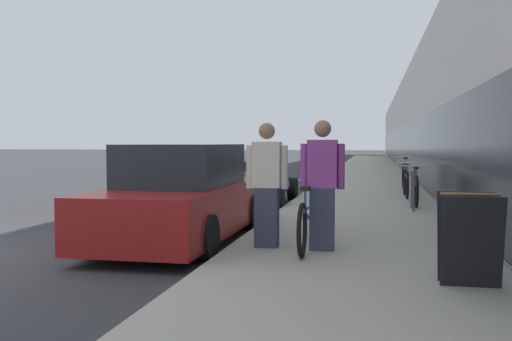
% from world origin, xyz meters
% --- Properties ---
extents(sidewalk_slab, '(3.35, 70.00, 0.13)m').
position_xyz_m(sidewalk_slab, '(5.41, 21.00, 0.07)').
color(sidewalk_slab, '#A39E8E').
rests_on(sidewalk_slab, ground).
extents(storefront_facade, '(10.01, 70.00, 4.89)m').
position_xyz_m(storefront_facade, '(12.12, 29.00, 2.44)').
color(storefront_facade, silver).
rests_on(storefront_facade, ground).
extents(tandem_bicycle, '(0.52, 2.45, 0.84)m').
position_xyz_m(tandem_bicycle, '(4.80, 1.57, 0.49)').
color(tandem_bicycle, black).
rests_on(tandem_bicycle, sidewalk_slab).
extents(person_rider, '(0.57, 0.22, 1.67)m').
position_xyz_m(person_rider, '(4.99, 1.26, 0.97)').
color(person_rider, '#33384C').
rests_on(person_rider, sidewalk_slab).
extents(person_bystander, '(0.56, 0.22, 1.64)m').
position_xyz_m(person_bystander, '(4.25, 1.32, 0.96)').
color(person_bystander, '#33384C').
rests_on(person_bystander, sidewalk_slab).
extents(bike_rack_hoop, '(0.05, 0.60, 0.84)m').
position_xyz_m(bike_rack_hoop, '(6.43, 5.98, 0.65)').
color(bike_rack_hoop, '#4C4C51').
rests_on(bike_rack_hoop, sidewalk_slab).
extents(cruiser_bike_nearest, '(0.52, 1.68, 0.87)m').
position_xyz_m(cruiser_bike_nearest, '(6.54, 6.96, 0.50)').
color(cruiser_bike_nearest, black).
rests_on(cruiser_bike_nearest, sidewalk_slab).
extents(cruiser_bike_middle, '(0.52, 1.79, 0.86)m').
position_xyz_m(cruiser_bike_middle, '(6.46, 8.89, 0.50)').
color(cruiser_bike_middle, black).
rests_on(cruiser_bike_middle, sidewalk_slab).
extents(cruiser_bike_farthest, '(0.52, 1.89, 0.97)m').
position_xyz_m(cruiser_bike_farthest, '(6.55, 11.27, 0.54)').
color(cruiser_bike_farthest, black).
rests_on(cruiser_bike_farthest, sidewalk_slab).
extents(sandwich_board_sign, '(0.56, 0.56, 0.90)m').
position_xyz_m(sandwich_board_sign, '(6.55, -0.26, 0.58)').
color(sandwich_board_sign, black).
rests_on(sandwich_board_sign, sidewalk_slab).
extents(parked_sedan_curbside, '(1.74, 4.48, 1.49)m').
position_xyz_m(parked_sedan_curbside, '(2.78, 2.25, 0.67)').
color(parked_sedan_curbside, maroon).
rests_on(parked_sedan_curbside, ground).
extents(vintage_roadster_curbside, '(1.76, 4.12, 1.03)m').
position_xyz_m(vintage_roadster_curbside, '(2.81, 7.54, 0.45)').
color(vintage_roadster_curbside, navy).
rests_on(vintage_roadster_curbside, ground).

